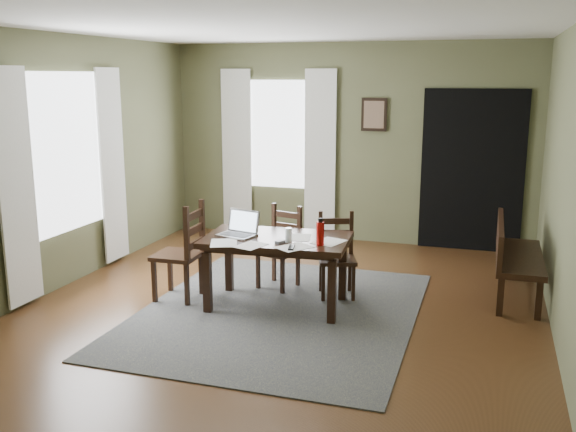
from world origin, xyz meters
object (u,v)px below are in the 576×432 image
(chair_back_right, at_px, (337,256))
(laptop, at_px, (240,229))
(water_bottle, at_px, (320,233))
(bench, at_px, (512,252))
(chair_end, at_px, (182,253))
(chair_back_left, at_px, (281,248))
(dining_table, at_px, (277,246))

(chair_back_right, bearing_deg, laptop, -167.28)
(chair_back_right, distance_m, water_bottle, 0.78)
(chair_back_right, distance_m, bench, 1.81)
(chair_end, distance_m, chair_back_left, 1.08)
(dining_table, height_order, chair_back_left, chair_back_left)
(laptop, bearing_deg, water_bottle, 4.89)
(dining_table, distance_m, bench, 2.45)
(bench, bearing_deg, water_bottle, 124.24)
(dining_table, relative_size, laptop, 3.55)
(dining_table, relative_size, chair_back_left, 1.66)
(chair_back_left, distance_m, bench, 2.42)
(dining_table, xyz_separation_m, water_bottle, (0.48, -0.16, 0.20))
(dining_table, relative_size, bench, 1.03)
(chair_end, distance_m, laptop, 0.67)
(chair_end, bearing_deg, chair_back_left, 128.26)
(chair_back_left, distance_m, water_bottle, 1.07)
(bench, xyz_separation_m, laptop, (-2.59, -1.05, 0.30))
(chair_end, xyz_separation_m, water_bottle, (1.46, -0.07, 0.33))
(chair_back_left, xyz_separation_m, bench, (2.38, 0.42, 0.04))
(chair_back_left, xyz_separation_m, laptop, (-0.22, -0.63, 0.34))
(bench, relative_size, water_bottle, 5.52)
(chair_end, bearing_deg, bench, 107.37)
(dining_table, relative_size, chair_back_right, 1.69)
(chair_end, relative_size, bench, 0.71)
(chair_end, xyz_separation_m, chair_back_left, (0.82, 0.69, -0.06))
(chair_end, bearing_deg, laptop, 94.38)
(bench, distance_m, water_bottle, 2.13)
(laptop, bearing_deg, chair_back_right, 45.62)
(dining_table, relative_size, water_bottle, 5.70)
(chair_back_right, height_order, water_bottle, water_bottle)
(bench, xyz_separation_m, water_bottle, (-1.74, -1.18, 0.35))
(chair_back_left, distance_m, laptop, 0.75)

